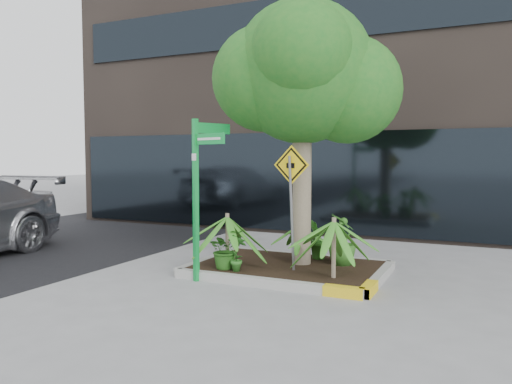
% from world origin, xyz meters
% --- Properties ---
extents(ground, '(80.00, 80.00, 0.00)m').
position_xyz_m(ground, '(0.00, 0.00, 0.00)').
color(ground, gray).
rests_on(ground, ground).
extents(asphalt_road, '(7.00, 80.00, 0.01)m').
position_xyz_m(asphalt_road, '(-6.50, 0.00, 0.01)').
color(asphalt_road, black).
rests_on(asphalt_road, ground).
extents(planter, '(3.35, 2.36, 0.15)m').
position_xyz_m(planter, '(0.23, 0.27, 0.10)').
color(planter, '#9E9E99').
rests_on(planter, ground).
extents(tree, '(3.22, 2.86, 4.83)m').
position_xyz_m(tree, '(0.38, 0.50, 3.53)').
color(tree, gray).
rests_on(tree, ground).
extents(palm_front, '(1.07, 1.07, 1.19)m').
position_xyz_m(palm_front, '(1.20, -0.30, 1.04)').
color(palm_front, gray).
rests_on(palm_front, ground).
extents(palm_left, '(1.03, 1.03, 1.15)m').
position_xyz_m(palm_left, '(-0.76, -0.19, 1.01)').
color(palm_left, gray).
rests_on(palm_left, ground).
extents(palm_back, '(0.76, 0.76, 0.84)m').
position_xyz_m(palm_back, '(0.23, 0.77, 0.78)').
color(palm_back, gray).
rests_on(palm_back, ground).
extents(shrub_a, '(0.81, 0.81, 0.68)m').
position_xyz_m(shrub_a, '(-0.66, -0.45, 0.49)').
color(shrub_a, '#255A19').
rests_on(shrub_a, planter).
extents(shrub_b, '(0.65, 0.65, 0.89)m').
position_xyz_m(shrub_b, '(1.06, 0.71, 0.60)').
color(shrub_b, '#2C631D').
rests_on(shrub_b, planter).
extents(shrub_c, '(0.35, 0.35, 0.63)m').
position_xyz_m(shrub_c, '(-0.38, -0.55, 0.47)').
color(shrub_c, '#2B6D21').
rests_on(shrub_c, planter).
extents(shrub_d, '(0.46, 0.46, 0.75)m').
position_xyz_m(shrub_d, '(0.54, 0.96, 0.53)').
color(shrub_d, '#2B691E').
rests_on(shrub_d, planter).
extents(street_sign_post, '(0.74, 0.97, 2.67)m').
position_xyz_m(street_sign_post, '(-0.90, -0.86, 1.65)').
color(street_sign_post, '#0D993A').
rests_on(street_sign_post, ground).
extents(cattle_sign, '(0.64, 0.22, 2.09)m').
position_xyz_m(cattle_sign, '(0.43, -0.17, 1.56)').
color(cattle_sign, slate).
rests_on(cattle_sign, ground).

